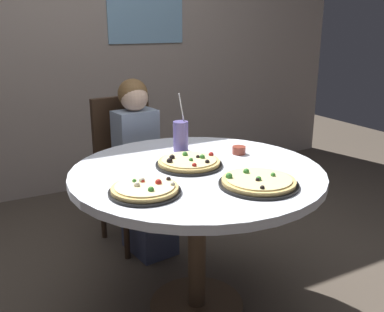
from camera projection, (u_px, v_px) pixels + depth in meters
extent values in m
plane|color=#4C4238|center=(197.00, 306.00, 2.26)|extent=(8.00, 8.00, 0.00)
cube|color=#A8998E|center=(78.00, 16.00, 3.51)|extent=(5.20, 0.12, 2.90)
cylinder|color=silver|center=(197.00, 173.00, 2.04)|extent=(1.18, 1.18, 0.04)
cylinder|color=#4C3826|center=(197.00, 243.00, 2.15)|extent=(0.09, 0.09, 0.69)
cylinder|color=#4C3826|center=(197.00, 304.00, 2.26)|extent=(0.48, 0.48, 0.02)
cube|color=#382619|center=(136.00, 180.00, 2.81)|extent=(0.45, 0.45, 0.04)
cube|color=#382619|center=(122.00, 135.00, 2.88)|extent=(0.40, 0.09, 0.52)
cylinder|color=#382619|center=(126.00, 228.00, 2.65)|extent=(0.04, 0.04, 0.41)
cylinder|color=#382619|center=(173.00, 214.00, 2.84)|extent=(0.04, 0.04, 0.41)
cylinder|color=#382619|center=(103.00, 209.00, 2.92)|extent=(0.04, 0.04, 0.41)
cylinder|color=#382619|center=(147.00, 198.00, 3.11)|extent=(0.04, 0.04, 0.41)
cube|color=#3F4766|center=(149.00, 218.00, 2.75)|extent=(0.28, 0.35, 0.45)
cube|color=#8C9EB7|center=(136.00, 145.00, 2.73)|extent=(0.28, 0.19, 0.44)
sphere|color=beige|center=(134.00, 97.00, 2.64)|extent=(0.17, 0.17, 0.17)
sphere|color=brown|center=(132.00, 94.00, 2.65)|extent=(0.18, 0.18, 0.18)
cylinder|color=black|center=(189.00, 165.00, 2.08)|extent=(0.32, 0.32, 0.01)
cylinder|color=#D8B266|center=(189.00, 162.00, 2.08)|extent=(0.29, 0.29, 0.02)
cylinder|color=beige|center=(189.00, 160.00, 2.07)|extent=(0.26, 0.26, 0.01)
sphere|color=#387F33|center=(191.00, 160.00, 2.05)|extent=(0.02, 0.02, 0.02)
sphere|color=black|center=(198.00, 157.00, 2.09)|extent=(0.02, 0.02, 0.02)
sphere|color=#B2231E|center=(194.00, 165.00, 1.97)|extent=(0.02, 0.02, 0.02)
sphere|color=black|center=(207.00, 162.00, 2.02)|extent=(0.02, 0.02, 0.02)
sphere|color=#387F33|center=(202.00, 157.00, 2.09)|extent=(0.03, 0.03, 0.03)
sphere|color=#387F33|center=(185.00, 154.00, 2.13)|extent=(0.03, 0.03, 0.03)
sphere|color=black|center=(170.00, 161.00, 2.03)|extent=(0.03, 0.03, 0.03)
sphere|color=#B2231E|center=(211.00, 154.00, 2.13)|extent=(0.03, 0.03, 0.03)
sphere|color=black|center=(172.00, 157.00, 2.08)|extent=(0.03, 0.03, 0.03)
cylinder|color=black|center=(258.00, 184.00, 1.83)|extent=(0.34, 0.34, 0.01)
cylinder|color=#D8B266|center=(259.00, 181.00, 1.82)|extent=(0.31, 0.31, 0.02)
cylinder|color=beige|center=(259.00, 179.00, 1.82)|extent=(0.28, 0.28, 0.01)
sphere|color=#387F33|center=(259.00, 179.00, 1.80)|extent=(0.02, 0.02, 0.02)
sphere|color=#387F33|center=(246.00, 172.00, 1.88)|extent=(0.03, 0.03, 0.03)
sphere|color=#387F33|center=(273.00, 175.00, 1.85)|extent=(0.02, 0.02, 0.02)
sphere|color=black|center=(258.00, 180.00, 1.79)|extent=(0.02, 0.02, 0.02)
sphere|color=black|center=(262.00, 188.00, 1.70)|extent=(0.02, 0.02, 0.02)
sphere|color=#387F33|center=(229.00, 176.00, 1.82)|extent=(0.03, 0.03, 0.03)
cylinder|color=black|center=(145.00, 192.00, 1.75)|extent=(0.29, 0.29, 0.01)
cylinder|color=#D8B266|center=(145.00, 189.00, 1.74)|extent=(0.27, 0.27, 0.02)
cylinder|color=beige|center=(145.00, 186.00, 1.74)|extent=(0.24, 0.24, 0.01)
sphere|color=beige|center=(137.00, 185.00, 1.73)|extent=(0.02, 0.02, 0.02)
sphere|color=beige|center=(142.00, 180.00, 1.78)|extent=(0.02, 0.02, 0.02)
sphere|color=#387F33|center=(151.00, 190.00, 1.68)|extent=(0.02, 0.02, 0.02)
sphere|color=#387F33|center=(134.00, 181.00, 1.78)|extent=(0.02, 0.02, 0.02)
sphere|color=beige|center=(173.00, 184.00, 1.74)|extent=(0.02, 0.02, 0.02)
sphere|color=#B2231E|center=(142.00, 181.00, 1.78)|extent=(0.02, 0.02, 0.02)
sphere|color=black|center=(169.00, 179.00, 1.80)|extent=(0.02, 0.02, 0.02)
sphere|color=#B2231E|center=(158.00, 182.00, 1.76)|extent=(0.03, 0.03, 0.03)
cylinder|color=#6659A5|center=(181.00, 136.00, 2.30)|extent=(0.08, 0.08, 0.16)
cylinder|color=white|center=(183.00, 114.00, 2.27)|extent=(0.04, 0.03, 0.22)
cylinder|color=brown|center=(239.00, 150.00, 2.27)|extent=(0.07, 0.07, 0.04)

